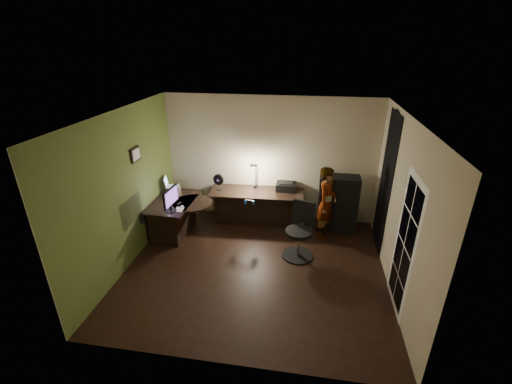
# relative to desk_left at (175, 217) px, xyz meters

# --- Properties ---
(floor) EXTENTS (4.50, 4.00, 0.01)m
(floor) POSITION_rel_desk_left_xyz_m (1.81, -0.92, -0.38)
(floor) COLOR black
(floor) RESTS_ON ground
(ceiling) EXTENTS (4.50, 4.00, 0.01)m
(ceiling) POSITION_rel_desk_left_xyz_m (1.81, -0.92, 2.33)
(ceiling) COLOR silver
(ceiling) RESTS_ON floor
(wall_back) EXTENTS (4.50, 0.01, 2.70)m
(wall_back) POSITION_rel_desk_left_xyz_m (1.81, 1.08, 0.98)
(wall_back) COLOR tan
(wall_back) RESTS_ON floor
(wall_front) EXTENTS (4.50, 0.01, 2.70)m
(wall_front) POSITION_rel_desk_left_xyz_m (1.81, -2.93, 0.98)
(wall_front) COLOR tan
(wall_front) RESTS_ON floor
(wall_left) EXTENTS (0.01, 4.00, 2.70)m
(wall_left) POSITION_rel_desk_left_xyz_m (-0.44, -0.92, 0.98)
(wall_left) COLOR tan
(wall_left) RESTS_ON floor
(wall_right) EXTENTS (0.01, 4.00, 2.70)m
(wall_right) POSITION_rel_desk_left_xyz_m (4.07, -0.92, 0.98)
(wall_right) COLOR tan
(wall_right) RESTS_ON floor
(green_wall_overlay) EXTENTS (0.00, 4.00, 2.70)m
(green_wall_overlay) POSITION_rel_desk_left_xyz_m (-0.43, -0.92, 0.98)
(green_wall_overlay) COLOR #495A23
(green_wall_overlay) RESTS_ON floor
(arched_doorway) EXTENTS (0.01, 0.90, 2.60)m
(arched_doorway) POSITION_rel_desk_left_xyz_m (4.05, 0.23, 0.93)
(arched_doorway) COLOR black
(arched_doorway) RESTS_ON floor
(french_door) EXTENTS (0.02, 0.92, 2.10)m
(french_door) POSITION_rel_desk_left_xyz_m (4.05, -1.47, 0.68)
(french_door) COLOR white
(french_door) RESTS_ON floor
(framed_picture) EXTENTS (0.04, 0.30, 0.25)m
(framed_picture) POSITION_rel_desk_left_xyz_m (-0.41, -0.47, 1.48)
(framed_picture) COLOR black
(framed_picture) RESTS_ON wall_left
(desk_left) EXTENTS (0.83, 1.31, 0.74)m
(desk_left) POSITION_rel_desk_left_xyz_m (0.00, 0.00, 0.00)
(desk_left) COLOR black
(desk_left) RESTS_ON floor
(desk_right) EXTENTS (2.01, 0.78, 0.74)m
(desk_right) POSITION_rel_desk_left_xyz_m (1.58, 0.71, 0.00)
(desk_right) COLOR black
(desk_right) RESTS_ON floor
(cabinet) EXTENTS (0.80, 0.41, 1.20)m
(cabinet) POSITION_rel_desk_left_xyz_m (3.28, 0.70, 0.23)
(cabinet) COLOR black
(cabinet) RESTS_ON floor
(laptop_stand) EXTENTS (0.31, 0.29, 0.10)m
(laptop_stand) POSITION_rel_desk_left_xyz_m (-0.19, 0.47, 0.42)
(laptop_stand) COLOR silver
(laptop_stand) RESTS_ON desk_left
(laptop) EXTENTS (0.37, 0.36, 0.21)m
(laptop) POSITION_rel_desk_left_xyz_m (-0.19, 0.47, 0.58)
(laptop) COLOR silver
(laptop) RESTS_ON laptop_stand
(monitor) EXTENTS (0.15, 0.52, 0.34)m
(monitor) POSITION_rel_desk_left_xyz_m (0.12, -0.42, 0.54)
(monitor) COLOR black
(monitor) RESTS_ON desk_left
(mouse) EXTENTS (0.08, 0.10, 0.03)m
(mouse) POSITION_rel_desk_left_xyz_m (0.26, -0.24, 0.38)
(mouse) COLOR silver
(mouse) RESTS_ON desk_left
(phone) EXTENTS (0.09, 0.13, 0.01)m
(phone) POSITION_rel_desk_left_xyz_m (0.15, -0.08, 0.37)
(phone) COLOR black
(phone) RESTS_ON desk_left
(pen) EXTENTS (0.06, 0.14, 0.01)m
(pen) POSITION_rel_desk_left_xyz_m (0.65, -0.44, 0.37)
(pen) COLOR black
(pen) RESTS_ON desk_left
(speaker) EXTENTS (0.08, 0.08, 0.18)m
(speaker) POSITION_rel_desk_left_xyz_m (-0.22, -0.92, 0.45)
(speaker) COLOR black
(speaker) RESTS_ON desk_left
(notepad) EXTENTS (0.16, 0.21, 0.01)m
(notepad) POSITION_rel_desk_left_xyz_m (0.25, -0.34, 0.37)
(notepad) COLOR silver
(notepad) RESTS_ON desk_left
(desk_fan) EXTENTS (0.25, 0.17, 0.36)m
(desk_fan) POSITION_rel_desk_left_xyz_m (0.77, 0.68, 0.55)
(desk_fan) COLOR black
(desk_fan) RESTS_ON desk_right
(headphones) EXTENTS (0.22, 0.14, 0.10)m
(headphones) POSITION_rel_desk_left_xyz_m (1.54, 0.09, 0.42)
(headphones) COLOR #175799
(headphones) RESTS_ON desk_right
(printer) EXTENTS (0.42, 0.33, 0.19)m
(printer) POSITION_rel_desk_left_xyz_m (2.19, 0.88, 0.46)
(printer) COLOR black
(printer) RESTS_ON desk_right
(desk_lamp) EXTENTS (0.20, 0.32, 0.65)m
(desk_lamp) POSITION_rel_desk_left_xyz_m (1.52, 0.91, 0.70)
(desk_lamp) COLOR black
(desk_lamp) RESTS_ON desk_right
(office_chair) EXTENTS (0.72, 0.72, 1.04)m
(office_chair) POSITION_rel_desk_left_xyz_m (2.54, -0.44, 0.15)
(office_chair) COLOR black
(office_chair) RESTS_ON floor
(person) EXTENTS (0.54, 0.64, 1.50)m
(person) POSITION_rel_desk_left_xyz_m (3.04, 0.37, 0.38)
(person) COLOR #D8A88C
(person) RESTS_ON floor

